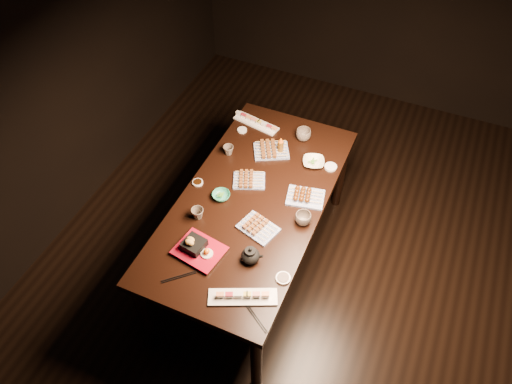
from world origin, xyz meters
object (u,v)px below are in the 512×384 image
at_px(edamame_bowl_cream, 313,162).
at_px(condiment_bottle, 281,145).
at_px(sushi_platter_near, 243,296).
at_px(dining_table, 253,234).
at_px(teacup_mid_right, 303,219).
at_px(teapot, 250,254).
at_px(yakitori_plate_right, 258,226).
at_px(yakitori_plate_left, 271,149).
at_px(edamame_bowl_green, 221,196).
at_px(teacup_near_left, 198,214).
at_px(tempura_tray, 199,247).
at_px(teacup_far_left, 228,150).
at_px(sushi_platter_far, 256,122).
at_px(yakitori_plate_center, 249,179).
at_px(teacup_far_right, 303,135).

xyz_separation_m(edamame_bowl_cream, condiment_bottle, (-0.26, 0.02, 0.05)).
bearing_deg(sushi_platter_near, edamame_bowl_cream, 65.37).
bearing_deg(dining_table, teacup_mid_right, -10.21).
bearing_deg(teapot, yakitori_plate_right, 90.59).
xyz_separation_m(yakitori_plate_left, edamame_bowl_green, (-0.14, -0.53, -0.01)).
bearing_deg(teacup_mid_right, dining_table, 171.75).
bearing_deg(edamame_bowl_green, yakitori_plate_right, -23.59).
height_order(yakitori_plate_left, teacup_near_left, teacup_near_left).
relative_size(edamame_bowl_cream, tempura_tray, 0.53).
height_order(teacup_far_left, condiment_bottle, condiment_bottle).
bearing_deg(yakitori_plate_left, yakitori_plate_right, -101.89).
distance_m(edamame_bowl_green, teacup_near_left, 0.22).
distance_m(sushi_platter_far, teacup_near_left, 0.97).
xyz_separation_m(yakitori_plate_center, teacup_far_left, (-0.24, 0.19, 0.01)).
distance_m(yakitori_plate_right, teacup_mid_right, 0.28).
height_order(sushi_platter_near, tempura_tray, tempura_tray).
xyz_separation_m(sushi_platter_far, edamame_bowl_green, (0.08, -0.77, -0.00)).
xyz_separation_m(yakitori_plate_left, condiment_bottle, (0.06, 0.02, 0.04)).
height_order(edamame_bowl_cream, condiment_bottle, condiment_bottle).
distance_m(teacup_mid_right, teacup_far_left, 0.79).
xyz_separation_m(edamame_bowl_cream, teapot, (-0.08, -0.90, 0.04)).
bearing_deg(condiment_bottle, sushi_platter_near, -78.32).
bearing_deg(teacup_mid_right, edamame_bowl_cream, 101.94).
xyz_separation_m(edamame_bowl_green, condiment_bottle, (0.19, 0.56, 0.05)).
bearing_deg(tempura_tray, edamame_bowl_cream, 78.25).
distance_m(sushi_platter_far, edamame_bowl_green, 0.77).
bearing_deg(edamame_bowl_cream, yakitori_plate_left, -179.70).
height_order(yakitori_plate_left, teapot, teapot).
xyz_separation_m(sushi_platter_far, edamame_bowl_cream, (0.54, -0.23, -0.00)).
height_order(sushi_platter_near, teacup_mid_right, teacup_mid_right).
distance_m(sushi_platter_near, teacup_mid_right, 0.65).
bearing_deg(teacup_far_right, yakitori_plate_left, -126.77).
distance_m(teacup_near_left, teacup_far_left, 0.60).
bearing_deg(tempura_tray, yakitori_plate_center, 96.28).
relative_size(yakitori_plate_left, teacup_far_right, 2.24).
distance_m(tempura_tray, teacup_mid_right, 0.67).
distance_m(dining_table, teacup_near_left, 0.56).
relative_size(sushi_platter_near, yakitori_plate_left, 1.58).
xyz_separation_m(sushi_platter_near, yakitori_plate_left, (-0.30, 1.15, 0.01)).
bearing_deg(tempura_tray, teacup_far_right, 88.79).
xyz_separation_m(edamame_bowl_cream, teacup_far_left, (-0.59, -0.14, 0.02)).
bearing_deg(condiment_bottle, teacup_far_left, -153.60).
xyz_separation_m(teacup_far_left, teapot, (0.51, -0.76, 0.02)).
distance_m(sushi_platter_far, yakitori_plate_left, 0.32).
relative_size(yakitori_plate_center, edamame_bowl_green, 1.81).
height_order(edamame_bowl_green, teacup_mid_right, teacup_mid_right).
xyz_separation_m(edamame_bowl_cream, tempura_tray, (-0.38, -0.97, 0.03)).
height_order(sushi_platter_near, teacup_near_left, teacup_near_left).
bearing_deg(yakitori_plate_left, tempura_tray, -121.28).
distance_m(sushi_platter_far, teacup_far_left, 0.38).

